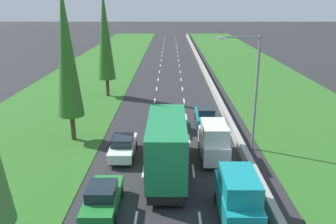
# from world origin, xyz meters

# --- Properties ---
(ground_plane) EXTENTS (300.00, 300.00, 0.00)m
(ground_plane) POSITION_xyz_m (0.00, 60.00, 0.00)
(ground_plane) COLOR #28282B
(ground_plane) RESTS_ON ground
(grass_verge_left) EXTENTS (14.00, 140.00, 0.04)m
(grass_verge_left) POSITION_xyz_m (-12.65, 60.00, 0.02)
(grass_verge_left) COLOR #2D6623
(grass_verge_left) RESTS_ON ground
(grass_verge_right) EXTENTS (14.00, 140.00, 0.04)m
(grass_verge_right) POSITION_xyz_m (14.35, 60.00, 0.02)
(grass_verge_right) COLOR #2D6623
(grass_verge_right) RESTS_ON ground
(median_barrier) EXTENTS (0.44, 120.00, 0.85)m
(median_barrier) POSITION_xyz_m (5.70, 60.00, 0.42)
(median_barrier) COLOR #9E9B93
(median_barrier) RESTS_ON ground
(lane_markings) EXTENTS (3.64, 116.00, 0.01)m
(lane_markings) POSITION_xyz_m (0.00, 60.00, 0.01)
(lane_markings) COLOR white
(lane_markings) RESTS_ON ground
(teal_van_right_lane) EXTENTS (1.96, 4.90, 2.82)m
(teal_van_right_lane) POSITION_xyz_m (3.73, 15.29, 1.40)
(teal_van_right_lane) COLOR teal
(teal_van_right_lane) RESTS_ON ground
(green_sedan_left_lane) EXTENTS (1.82, 4.50, 1.64)m
(green_sedan_left_lane) POSITION_xyz_m (-3.66, 16.08, 0.81)
(green_sedan_left_lane) COLOR #237A33
(green_sedan_left_lane) RESTS_ON ground
(green_box_truck_centre_lane) EXTENTS (2.46, 9.40, 4.18)m
(green_box_truck_centre_lane) POSITION_xyz_m (-0.10, 20.59, 2.18)
(green_box_truck_centre_lane) COLOR black
(green_box_truck_centre_lane) RESTS_ON ground
(white_van_right_lane) EXTENTS (1.96, 4.90, 2.82)m
(white_van_right_lane) POSITION_xyz_m (3.36, 23.10, 1.40)
(white_van_right_lane) COLOR white
(white_van_right_lane) RESTS_ON ground
(teal_sedan_centre_lane_third) EXTENTS (1.82, 4.50, 1.64)m
(teal_sedan_centre_lane_third) POSITION_xyz_m (0.14, 29.31, 0.81)
(teal_sedan_centre_lane_third) COLOR teal
(teal_sedan_centre_lane_third) RESTS_ON ground
(white_sedan_left_lane) EXTENTS (1.82, 4.50, 1.64)m
(white_sedan_left_lane) POSITION_xyz_m (-3.48, 23.40, 0.81)
(white_sedan_left_lane) COLOR white
(white_sedan_left_lane) RESTS_ON ground
(teal_sedan_right_lane) EXTENTS (1.82, 4.50, 1.64)m
(teal_sedan_right_lane) POSITION_xyz_m (3.52, 30.88, 0.81)
(teal_sedan_right_lane) COLOR teal
(teal_sedan_right_lane) RESTS_ON ground
(poplar_tree_second) EXTENTS (2.12, 2.12, 12.87)m
(poplar_tree_second) POSITION_xyz_m (-8.15, 26.73, 7.49)
(poplar_tree_second) COLOR #4C3823
(poplar_tree_second) RESTS_ON ground
(poplar_tree_third) EXTENTS (2.12, 2.12, 12.86)m
(poplar_tree_third) POSITION_xyz_m (-7.70, 41.23, 7.48)
(poplar_tree_third) COLOR #4C3823
(poplar_tree_third) RESTS_ON ground
(street_light_mast) EXTENTS (3.20, 0.28, 9.00)m
(street_light_mast) POSITION_xyz_m (6.33, 24.82, 5.23)
(street_light_mast) COLOR gray
(street_light_mast) RESTS_ON ground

